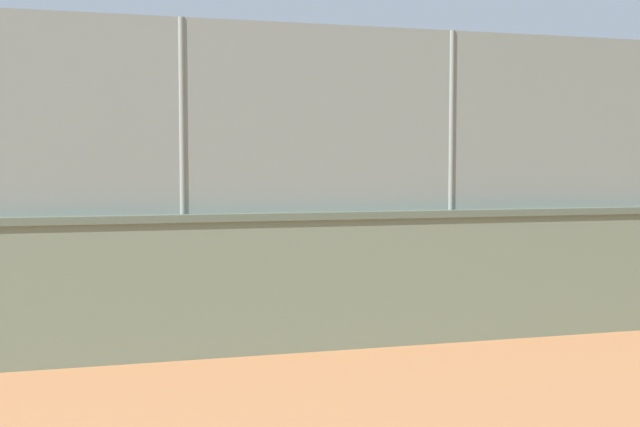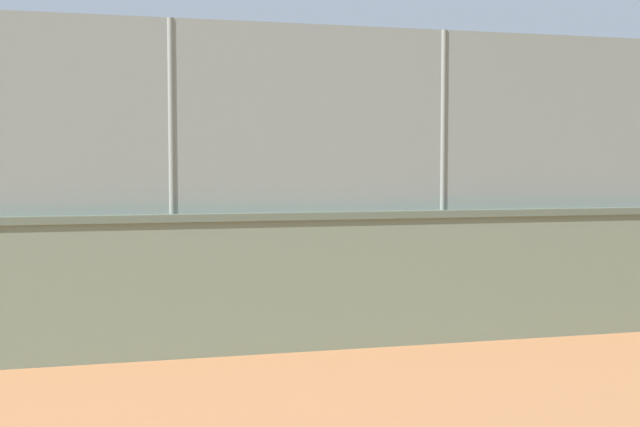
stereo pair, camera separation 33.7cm
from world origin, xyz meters
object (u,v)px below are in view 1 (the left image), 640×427
player_foreground_swinging (326,217)px  sports_ball (295,257)px  player_crossing_court (263,209)px  player_near_wall_returning (342,231)px

player_foreground_swinging → sports_ball: player_foreground_swinging is taller
player_crossing_court → sports_ball: bearing=94.7°
player_crossing_court → player_foreground_swinging: size_ratio=0.95×
player_crossing_court → sports_ball: size_ratio=15.47×
player_near_wall_returning → sports_ball: bearing=-92.3°
player_near_wall_returning → player_crossing_court: bearing=-89.7°
player_crossing_court → player_foreground_swinging: player_foreground_swinging is taller
player_crossing_court → player_foreground_swinging: (-0.36, 4.38, 0.06)m
player_crossing_court → player_foreground_swinging: bearing=94.7°
player_crossing_court → player_foreground_swinging: 4.40m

